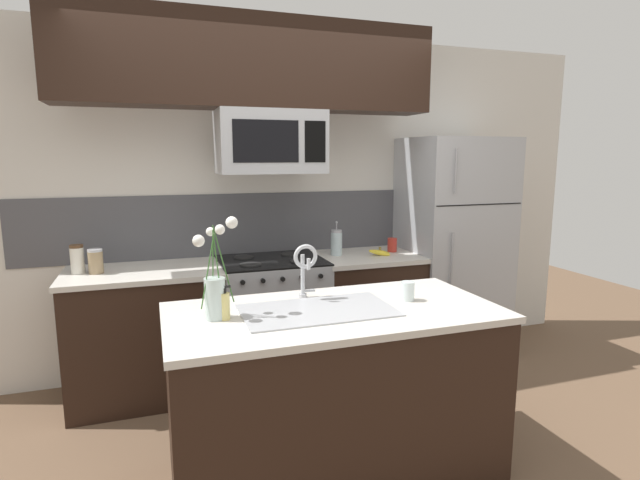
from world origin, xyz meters
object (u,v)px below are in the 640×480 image
object	(u,v)px
refrigerator	(451,248)
sink_faucet	(305,264)
microwave	(270,142)
drinking_glass	(408,291)
storage_jar_tall	(77,259)
banana_bunch	(380,252)
dish_soap_bottle	(224,305)
stove_range	(273,319)
french_press	(336,243)
flower_vase	(215,288)
storage_jar_medium	(96,261)
coffee_tin	(392,245)

from	to	relation	value
refrigerator	sink_faucet	bearing A→B (deg)	-146.71
microwave	drinking_glass	size ratio (longest dim) A/B	7.16
storage_jar_tall	drinking_glass	size ratio (longest dim) A/B	1.85
banana_bunch	drinking_glass	world-z (taller)	drinking_glass
dish_soap_bottle	drinking_glass	bearing A→B (deg)	-0.00
stove_range	storage_jar_tall	world-z (taller)	storage_jar_tall
stove_range	sink_faucet	distance (m)	1.22
stove_range	french_press	size ratio (longest dim) A/B	3.48
drinking_glass	flower_vase	distance (m)	1.02
microwave	storage_jar_medium	world-z (taller)	microwave
storage_jar_tall	french_press	world-z (taller)	french_press
microwave	coffee_tin	xyz separation A→B (m)	(1.01, 0.07, -0.81)
stove_range	drinking_glass	size ratio (longest dim) A/B	8.94
refrigerator	french_press	xyz separation A→B (m)	(-1.01, 0.04, 0.10)
stove_range	french_press	xyz separation A→B (m)	(0.53, 0.06, 0.55)
storage_jar_tall	coffee_tin	size ratio (longest dim) A/B	1.75
sink_faucet	dish_soap_bottle	bearing A→B (deg)	-156.84
storage_jar_tall	storage_jar_medium	size ratio (longest dim) A/B	1.18
french_press	dish_soap_bottle	world-z (taller)	french_press
storage_jar_tall	banana_bunch	distance (m)	2.16
refrigerator	coffee_tin	bearing A→B (deg)	176.77
storage_jar_tall	storage_jar_medium	xyz separation A→B (m)	(0.11, -0.04, -0.01)
french_press	drinking_glass	size ratio (longest dim) A/B	2.57
storage_jar_medium	flower_vase	world-z (taller)	flower_vase
stove_range	storage_jar_medium	size ratio (longest dim) A/B	5.70
flower_vase	microwave	bearing A→B (deg)	64.93
french_press	drinking_glass	distance (m)	1.29
dish_soap_bottle	french_press	bearing A→B (deg)	50.80
banana_bunch	coffee_tin	bearing A→B (deg)	34.37
refrigerator	storage_jar_tall	distance (m)	2.85
storage_jar_medium	coffee_tin	size ratio (longest dim) A/B	1.48
storage_jar_tall	drinking_glass	bearing A→B (deg)	-35.65
flower_vase	drinking_glass	bearing A→B (deg)	-1.41
coffee_tin	flower_vase	bearing A→B (deg)	-141.31
coffee_tin	sink_faucet	xyz separation A→B (m)	(-1.07, -1.08, 0.14)
stove_range	storage_jar_medium	distance (m)	1.30
coffee_tin	french_press	bearing A→B (deg)	178.80
storage_jar_medium	sink_faucet	xyz separation A→B (m)	(1.13, -1.03, 0.12)
flower_vase	sink_faucet	bearing A→B (deg)	19.11
stove_range	storage_jar_tall	distance (m)	1.41
microwave	flower_vase	xyz separation A→B (m)	(-0.55, -1.18, -0.71)
microwave	banana_bunch	distance (m)	1.20
microwave	refrigerator	world-z (taller)	microwave
microwave	storage_jar_medium	bearing A→B (deg)	179.24
stove_range	drinking_glass	world-z (taller)	drinking_glass
microwave	banana_bunch	world-z (taller)	microwave
sink_faucet	flower_vase	size ratio (longest dim) A/B	0.63
drinking_glass	storage_jar_medium	bearing A→B (deg)	143.30
refrigerator	storage_jar_medium	size ratio (longest dim) A/B	11.17
stove_range	flower_vase	world-z (taller)	flower_vase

